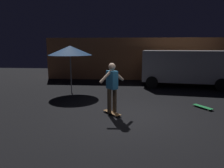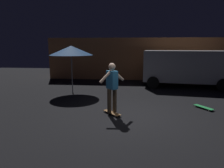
# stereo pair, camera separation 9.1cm
# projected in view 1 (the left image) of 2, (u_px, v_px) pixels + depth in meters

# --- Properties ---
(ground_plane) EXTENTS (28.00, 28.00, 0.00)m
(ground_plane) POSITION_uv_depth(u_px,v_px,m) (133.00, 117.00, 6.68)
(ground_plane) COLOR black
(low_building) EXTENTS (13.12, 3.25, 2.83)m
(low_building) POSITION_uv_depth(u_px,v_px,m) (141.00, 58.00, 15.16)
(low_building) COLOR #C67A47
(low_building) RESTS_ON ground_plane
(parked_van) EXTENTS (4.81, 2.72, 2.03)m
(parked_van) POSITION_uv_depth(u_px,v_px,m) (184.00, 66.00, 11.47)
(parked_van) COLOR #B2B2B7
(parked_van) RESTS_ON ground_plane
(patio_umbrella) EXTENTS (2.10, 2.10, 2.30)m
(patio_umbrella) POSITION_uv_depth(u_px,v_px,m) (70.00, 50.00, 9.76)
(patio_umbrella) COLOR slate
(patio_umbrella) RESTS_ON ground_plane
(skateboard_ridden) EXTENTS (0.67, 0.71, 0.07)m
(skateboard_ridden) POSITION_uv_depth(u_px,v_px,m) (112.00, 113.00, 6.88)
(skateboard_ridden) COLOR olive
(skateboard_ridden) RESTS_ON ground_plane
(skateboard_spare) EXTENTS (0.59, 0.76, 0.07)m
(skateboard_spare) POSITION_uv_depth(u_px,v_px,m) (203.00, 107.00, 7.55)
(skateboard_spare) COLOR green
(skateboard_spare) RESTS_ON ground_plane
(skater) EXTENTS (0.79, 0.72, 1.67)m
(skater) POSITION_uv_depth(u_px,v_px,m) (112.00, 84.00, 6.70)
(skater) COLOR brown
(skater) RESTS_ON skateboard_ridden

